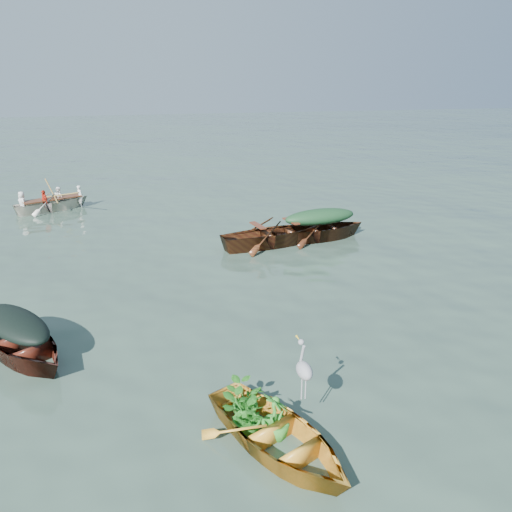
{
  "coord_description": "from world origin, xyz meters",
  "views": [
    {
      "loc": [
        -2.66,
        -9.41,
        5.05
      ],
      "look_at": [
        0.9,
        2.88,
        0.5
      ],
      "focal_mm": 35.0,
      "sensor_mm": 36.0,
      "label": 1
    }
  ],
  "objects_px": {
    "green_tarp_boat": "(319,240)",
    "heron": "(304,380)",
    "yellow_dinghy": "(277,450)",
    "dark_covered_boat": "(21,355)",
    "open_wooden_boat": "(274,245)",
    "rowed_boat": "(54,211)"
  },
  "relations": [
    {
      "from": "yellow_dinghy",
      "to": "dark_covered_boat",
      "type": "distance_m",
      "value": 5.52
    },
    {
      "from": "yellow_dinghy",
      "to": "open_wooden_boat",
      "type": "height_order",
      "value": "open_wooden_boat"
    },
    {
      "from": "dark_covered_boat",
      "to": "green_tarp_boat",
      "type": "height_order",
      "value": "green_tarp_boat"
    },
    {
      "from": "yellow_dinghy",
      "to": "rowed_boat",
      "type": "relative_size",
      "value": 0.81
    },
    {
      "from": "yellow_dinghy",
      "to": "heron",
      "type": "xyz_separation_m",
      "value": [
        0.49,
        0.26,
        0.92
      ]
    },
    {
      "from": "yellow_dinghy",
      "to": "green_tarp_boat",
      "type": "relative_size",
      "value": 0.74
    },
    {
      "from": "yellow_dinghy",
      "to": "green_tarp_boat",
      "type": "distance_m",
      "value": 10.16
    },
    {
      "from": "rowed_boat",
      "to": "yellow_dinghy",
      "type": "bearing_deg",
      "value": 171.03
    },
    {
      "from": "yellow_dinghy",
      "to": "rowed_boat",
      "type": "height_order",
      "value": "rowed_boat"
    },
    {
      "from": "dark_covered_boat",
      "to": "yellow_dinghy",
      "type": "bearing_deg",
      "value": -76.75
    },
    {
      "from": "green_tarp_boat",
      "to": "heron",
      "type": "relative_size",
      "value": 4.96
    },
    {
      "from": "yellow_dinghy",
      "to": "green_tarp_boat",
      "type": "bearing_deg",
      "value": 40.45
    },
    {
      "from": "green_tarp_boat",
      "to": "heron",
      "type": "xyz_separation_m",
      "value": [
        -4.02,
        -8.85,
        0.92
      ]
    },
    {
      "from": "yellow_dinghy",
      "to": "rowed_boat",
      "type": "distance_m",
      "value": 16.32
    },
    {
      "from": "yellow_dinghy",
      "to": "open_wooden_boat",
      "type": "distance_m",
      "value": 9.41
    },
    {
      "from": "rowed_boat",
      "to": "open_wooden_boat",
      "type": "bearing_deg",
      "value": -157.53
    },
    {
      "from": "yellow_dinghy",
      "to": "green_tarp_boat",
      "type": "xyz_separation_m",
      "value": [
        4.51,
        9.11,
        0.0
      ]
    },
    {
      "from": "open_wooden_boat",
      "to": "heron",
      "type": "height_order",
      "value": "heron"
    },
    {
      "from": "dark_covered_boat",
      "to": "heron",
      "type": "bearing_deg",
      "value": -71.45
    },
    {
      "from": "rowed_boat",
      "to": "dark_covered_boat",
      "type": "bearing_deg",
      "value": 157.52
    },
    {
      "from": "yellow_dinghy",
      "to": "open_wooden_boat",
      "type": "bearing_deg",
      "value": 48.88
    },
    {
      "from": "open_wooden_boat",
      "to": "rowed_boat",
      "type": "relative_size",
      "value": 1.19
    }
  ]
}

